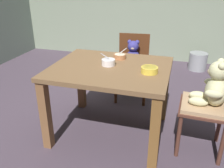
{
  "coord_description": "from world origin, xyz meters",
  "views": [
    {
      "loc": [
        0.61,
        -2.0,
        1.47
      ],
      "look_at": [
        0.0,
        0.05,
        0.51
      ],
      "focal_mm": 38.56,
      "sensor_mm": 36.0,
      "label": 1
    }
  ],
  "objects_px": {
    "teddy_chair_far_center": "(133,60)",
    "porridge_bowl_terracotta_far_center": "(120,56)",
    "metal_pail": "(198,61)",
    "teddy_chair_near_right": "(212,95)",
    "dining_table": "(110,79)",
    "porridge_bowl_yellow_near_right": "(149,70)",
    "porridge_bowl_white_center": "(108,62)"
  },
  "relations": [
    {
      "from": "teddy_chair_near_right",
      "to": "porridge_bowl_yellow_near_right",
      "type": "xyz_separation_m",
      "value": [
        -0.54,
        -0.02,
        0.18
      ]
    },
    {
      "from": "porridge_bowl_white_center",
      "to": "porridge_bowl_yellow_near_right",
      "type": "relative_size",
      "value": 0.91
    },
    {
      "from": "teddy_chair_far_center",
      "to": "porridge_bowl_white_center",
      "type": "bearing_deg",
      "value": -10.39
    },
    {
      "from": "teddy_chair_near_right",
      "to": "porridge_bowl_white_center",
      "type": "bearing_deg",
      "value": -1.35
    },
    {
      "from": "porridge_bowl_yellow_near_right",
      "to": "porridge_bowl_terracotta_far_center",
      "type": "bearing_deg",
      "value": 138.65
    },
    {
      "from": "dining_table",
      "to": "porridge_bowl_terracotta_far_center",
      "type": "relative_size",
      "value": 8.49
    },
    {
      "from": "dining_table",
      "to": "porridge_bowl_yellow_near_right",
      "type": "relative_size",
      "value": 7.4
    },
    {
      "from": "dining_table",
      "to": "metal_pail",
      "type": "bearing_deg",
      "value": 67.23
    },
    {
      "from": "porridge_bowl_white_center",
      "to": "metal_pail",
      "type": "height_order",
      "value": "porridge_bowl_white_center"
    },
    {
      "from": "porridge_bowl_white_center",
      "to": "porridge_bowl_yellow_near_right",
      "type": "xyz_separation_m",
      "value": [
        0.4,
        -0.08,
        -0.0
      ]
    },
    {
      "from": "porridge_bowl_yellow_near_right",
      "to": "porridge_bowl_white_center",
      "type": "bearing_deg",
      "value": 168.32
    },
    {
      "from": "teddy_chair_far_center",
      "to": "porridge_bowl_terracotta_far_center",
      "type": "xyz_separation_m",
      "value": [
        -0.02,
        -0.57,
        0.22
      ]
    },
    {
      "from": "porridge_bowl_white_center",
      "to": "porridge_bowl_yellow_near_right",
      "type": "bearing_deg",
      "value": -11.68
    },
    {
      "from": "metal_pail",
      "to": "teddy_chair_near_right",
      "type": "bearing_deg",
      "value": -90.0
    },
    {
      "from": "porridge_bowl_white_center",
      "to": "porridge_bowl_terracotta_far_center",
      "type": "bearing_deg",
      "value": 77.18
    },
    {
      "from": "teddy_chair_far_center",
      "to": "porridge_bowl_terracotta_far_center",
      "type": "relative_size",
      "value": 6.45
    },
    {
      "from": "teddy_chair_far_center",
      "to": "porridge_bowl_white_center",
      "type": "xyz_separation_m",
      "value": [
        -0.07,
        -0.79,
        0.23
      ]
    },
    {
      "from": "porridge_bowl_terracotta_far_center",
      "to": "porridge_bowl_yellow_near_right",
      "type": "height_order",
      "value": "porridge_bowl_terracotta_far_center"
    },
    {
      "from": "dining_table",
      "to": "porridge_bowl_yellow_near_right",
      "type": "bearing_deg",
      "value": -8.57
    },
    {
      "from": "porridge_bowl_terracotta_far_center",
      "to": "metal_pail",
      "type": "relative_size",
      "value": 0.42
    },
    {
      "from": "dining_table",
      "to": "metal_pail",
      "type": "relative_size",
      "value": 3.6
    },
    {
      "from": "dining_table",
      "to": "teddy_chair_far_center",
      "type": "height_order",
      "value": "teddy_chair_far_center"
    },
    {
      "from": "porridge_bowl_yellow_near_right",
      "to": "metal_pail",
      "type": "height_order",
      "value": "porridge_bowl_yellow_near_right"
    },
    {
      "from": "teddy_chair_far_center",
      "to": "porridge_bowl_yellow_near_right",
      "type": "xyz_separation_m",
      "value": [
        0.33,
        -0.88,
        0.22
      ]
    },
    {
      "from": "porridge_bowl_white_center",
      "to": "metal_pail",
      "type": "distance_m",
      "value": 2.39
    },
    {
      "from": "porridge_bowl_white_center",
      "to": "teddy_chair_far_center",
      "type": "bearing_deg",
      "value": 85.04
    },
    {
      "from": "teddy_chair_near_right",
      "to": "porridge_bowl_terracotta_far_center",
      "type": "height_order",
      "value": "teddy_chair_near_right"
    },
    {
      "from": "teddy_chair_near_right",
      "to": "teddy_chair_far_center",
      "type": "relative_size",
      "value": 1.08
    },
    {
      "from": "teddy_chair_far_center",
      "to": "teddy_chair_near_right",
      "type": "bearing_deg",
      "value": 39.83
    },
    {
      "from": "porridge_bowl_terracotta_far_center",
      "to": "porridge_bowl_yellow_near_right",
      "type": "xyz_separation_m",
      "value": [
        0.34,
        -0.3,
        0.0
      ]
    },
    {
      "from": "dining_table",
      "to": "teddy_chair_far_center",
      "type": "distance_m",
      "value": 0.82
    },
    {
      "from": "porridge_bowl_yellow_near_right",
      "to": "dining_table",
      "type": "bearing_deg",
      "value": 171.43
    }
  ]
}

